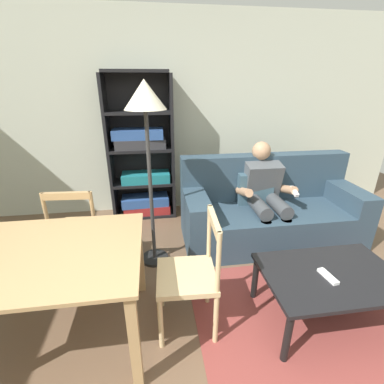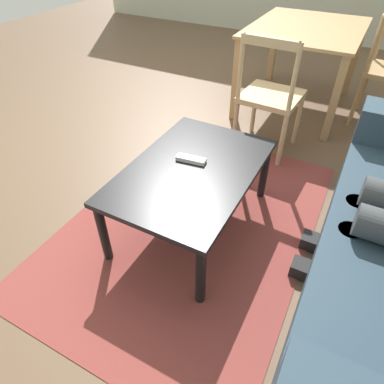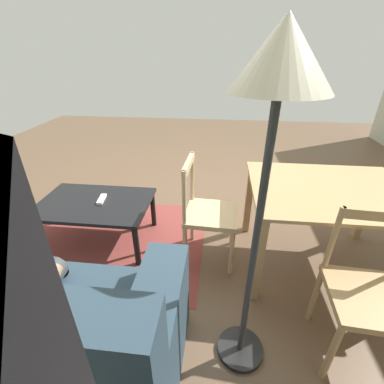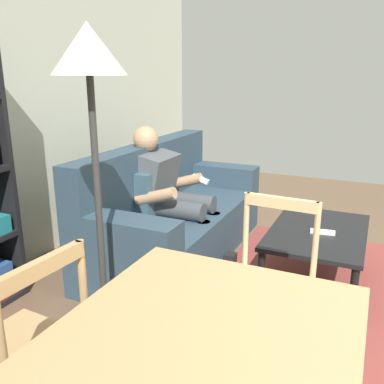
% 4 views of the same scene
% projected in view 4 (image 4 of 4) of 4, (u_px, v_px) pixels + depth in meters
% --- Properties ---
extents(couch, '(2.00, 0.83, 0.95)m').
position_uv_depth(couch, '(172.00, 216.00, 3.55)').
color(couch, '#2D4251').
rests_on(couch, ground_plane).
extents(person_lounging, '(0.59, 0.87, 1.12)m').
position_uv_depth(person_lounging, '(170.00, 193.00, 3.40)').
color(person_lounging, '#4C5156').
rests_on(person_lounging, ground_plane).
extents(coffee_table, '(1.00, 0.66, 0.43)m').
position_uv_depth(coffee_table, '(318.00, 236.00, 3.02)').
color(coffee_table, black).
rests_on(coffee_table, ground_plane).
extents(tv_remote, '(0.07, 0.18, 0.02)m').
position_uv_depth(tv_remote, '(323.00, 232.00, 2.94)').
color(tv_remote, white).
rests_on(tv_remote, coffee_table).
extents(dining_table, '(1.18, 0.94, 0.74)m').
position_uv_depth(dining_table, '(195.00, 376.00, 1.28)').
color(dining_table, tan).
rests_on(dining_table, ground_plane).
extents(dining_chair_near_wall, '(0.45, 0.45, 0.91)m').
position_uv_depth(dining_chair_near_wall, '(23.00, 355.00, 1.62)').
color(dining_chair_near_wall, tan).
rests_on(dining_chair_near_wall, ground_plane).
extents(dining_chair_facing_couch, '(0.44, 0.44, 0.91)m').
position_uv_depth(dining_chair_facing_couch, '(268.00, 290.00, 2.13)').
color(dining_chair_facing_couch, '#D1B27F').
rests_on(dining_chair_facing_couch, ground_plane).
extents(area_rug, '(2.01, 1.41, 0.01)m').
position_uv_depth(area_rug, '(314.00, 282.00, 3.12)').
color(area_rug, brown).
rests_on(area_rug, ground_plane).
extents(floor_lamp, '(0.36, 0.36, 1.76)m').
position_uv_depth(floor_lamp, '(90.00, 83.00, 1.95)').
color(floor_lamp, black).
rests_on(floor_lamp, ground_plane).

